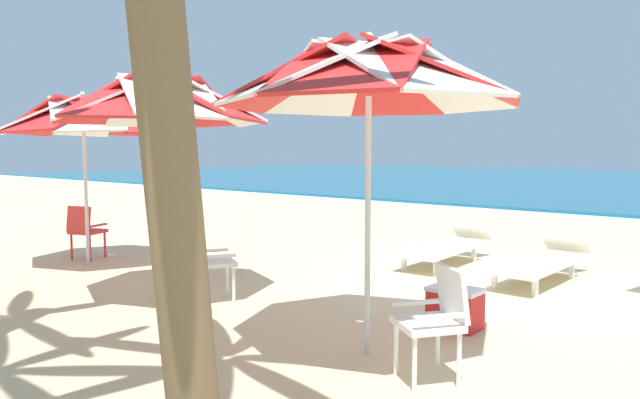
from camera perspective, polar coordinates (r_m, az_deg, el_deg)
The scene contains 10 objects.
ground_plane at distance 7.86m, azimuth 15.89°, elevation -8.09°, with size 80.00×80.00×0.00m, color beige.
beach_umbrella_0 at distance 4.88m, azimuth 4.81°, elevation 11.80°, with size 2.56×2.56×2.70m.
plastic_chair_0 at distance 4.53m, azimuth 11.30°, elevation -11.12°, with size 0.62×0.63×0.87m.
beach_umbrella_1 at distance 6.93m, azimuth -15.40°, elevation 9.19°, with size 2.44×2.44×2.66m.
plastic_chair_1 at distance 6.82m, azimuth -10.85°, elevation -5.69°, with size 0.60×0.62×0.87m.
beach_umbrella_2 at distance 9.32m, azimuth -22.23°, elevation 7.45°, with size 2.42×2.42×2.60m.
plastic_chair_2 at distance 9.93m, azimuth -22.10°, elevation -2.67°, with size 0.57×0.60×0.87m.
sun_lounger_1 at distance 8.26m, azimuth 20.90°, elevation -5.60°, with size 0.67×2.16×0.62m.
sun_lounger_2 at distance 9.10m, azimuth 12.33°, elevation -4.45°, with size 0.71×2.17×0.62m.
cooler_box at distance 5.92m, azimuth 13.12°, elevation -10.30°, with size 0.50×0.34×0.40m.
Camera 1 is at (3.18, -6.97, 1.74)m, focal length 32.58 mm.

